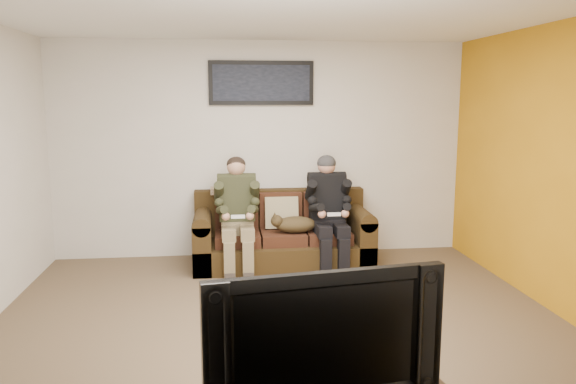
{
  "coord_description": "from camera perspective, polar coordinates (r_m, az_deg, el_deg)",
  "views": [
    {
      "loc": [
        -0.47,
        -4.56,
        1.93
      ],
      "look_at": [
        0.2,
        1.2,
        0.95
      ],
      "focal_mm": 35.0,
      "sensor_mm": 36.0,
      "label": 1
    }
  ],
  "objects": [
    {
      "name": "sofa",
      "position": [
        6.62,
        -0.63,
        -4.53
      ],
      "size": [
        2.04,
        0.88,
        0.83
      ],
      "color": "#30210E",
      "rests_on": "ground"
    },
    {
      "name": "throw_pillow",
      "position": [
        6.6,
        -0.67,
        -2.11
      ],
      "size": [
        0.39,
        0.19,
        0.39
      ],
      "primitive_type": "cube",
      "rotation": [
        -0.21,
        0.0,
        0.0
      ],
      "color": "tan",
      "rests_on": "sofa"
    },
    {
      "name": "person_right",
      "position": [
        6.45,
        4.16,
        -1.38
      ],
      "size": [
        0.51,
        0.86,
        1.27
      ],
      "color": "black",
      "rests_on": "sofa"
    },
    {
      "name": "ceiling",
      "position": [
        4.64,
        -0.8,
        17.89
      ],
      "size": [
        5.0,
        5.0,
        0.0
      ],
      "primitive_type": "plane",
      "rotation": [
        3.14,
        0.0,
        0.0
      ],
      "color": "silver",
      "rests_on": "ground"
    },
    {
      "name": "framed_poster",
      "position": [
        6.8,
        -2.72,
        11.01
      ],
      "size": [
        1.25,
        0.05,
        0.52
      ],
      "color": "black",
      "rests_on": "wall_back"
    },
    {
      "name": "floor",
      "position": [
        4.98,
        -0.73,
        -13.23
      ],
      "size": [
        5.0,
        5.0,
        0.0
      ],
      "primitive_type": "plane",
      "color": "brown",
      "rests_on": "ground"
    },
    {
      "name": "accent_wall_right",
      "position": [
        5.48,
        26.13,
        2.0
      ],
      "size": [
        0.0,
        4.5,
        4.5
      ],
      "primitive_type": "plane",
      "rotation": [
        1.57,
        0.0,
        -1.57
      ],
      "color": "#C38313",
      "rests_on": "ground"
    },
    {
      "name": "cat",
      "position": [
        6.38,
        0.63,
        -3.29
      ],
      "size": [
        0.66,
        0.26,
        0.24
      ],
      "color": "#4D3B1E",
      "rests_on": "sofa"
    },
    {
      "name": "person_left",
      "position": [
        6.34,
        -5.19,
        -1.62
      ],
      "size": [
        0.51,
        0.87,
        1.26
      ],
      "color": "#7A6B4C",
      "rests_on": "sofa"
    },
    {
      "name": "throw_blanket",
      "position": [
        6.73,
        -6.09,
        0.16
      ],
      "size": [
        0.42,
        0.2,
        0.07
      ],
      "primitive_type": "cube",
      "color": "tan",
      "rests_on": "sofa"
    },
    {
      "name": "wall_right",
      "position": [
        5.48,
        26.22,
        2.0
      ],
      "size": [
        0.0,
        4.5,
        4.5
      ],
      "primitive_type": "plane",
      "rotation": [
        1.57,
        0.0,
        -1.57
      ],
      "color": "beige",
      "rests_on": "ground"
    },
    {
      "name": "wall_front",
      "position": [
        2.44,
        4.73,
        -5.38
      ],
      "size": [
        5.0,
        0.0,
        5.0
      ],
      "primitive_type": "plane",
      "rotation": [
        -1.57,
        0.0,
        0.0
      ],
      "color": "beige",
      "rests_on": "ground"
    },
    {
      "name": "television",
      "position": [
        2.89,
        3.16,
        -13.92
      ],
      "size": [
        1.21,
        0.33,
        0.69
      ],
      "primitive_type": "imported",
      "rotation": [
        0.0,
        0.0,
        0.15
      ],
      "color": "black",
      "rests_on": "tv_stand"
    },
    {
      "name": "wall_back",
      "position": [
        6.86,
        -2.71,
        4.3
      ],
      "size": [
        5.0,
        0.0,
        5.0
      ],
      "primitive_type": "plane",
      "rotation": [
        1.57,
        0.0,
        0.0
      ],
      "color": "beige",
      "rests_on": "ground"
    }
  ]
}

